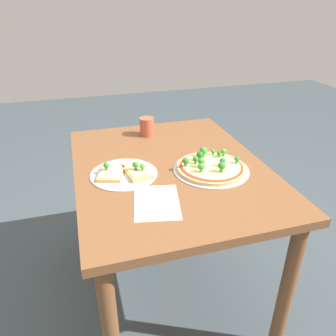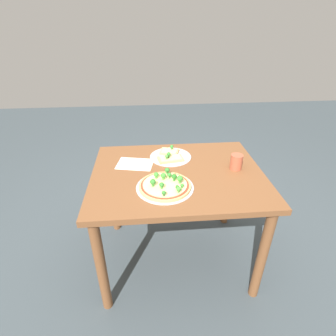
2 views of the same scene
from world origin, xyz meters
TOP-DOWN VIEW (x-y plane):
  - ground_plane at (0.00, 0.00)m, footprint 8.00×8.00m
  - dining_table at (0.00, 0.00)m, footprint 1.08×0.84m
  - pizza_tray_whole at (0.09, 0.16)m, footprint 0.33×0.33m
  - pizza_tray_slice at (0.03, -0.21)m, footprint 0.29×0.29m
  - drinking_cup at (-0.38, -0.02)m, footprint 0.08×0.08m
  - paper_menu at (0.27, -0.13)m, footprint 0.26×0.21m

SIDE VIEW (x-z plane):
  - ground_plane at x=0.00m, z-range 0.00..0.00m
  - dining_table at x=0.00m, z-range 0.27..1.03m
  - paper_menu at x=0.27m, z-range 0.76..0.76m
  - pizza_tray_slice at x=0.03m, z-range 0.74..0.80m
  - pizza_tray_whole at x=0.09m, z-range 0.74..0.81m
  - drinking_cup at x=-0.38m, z-range 0.76..0.85m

